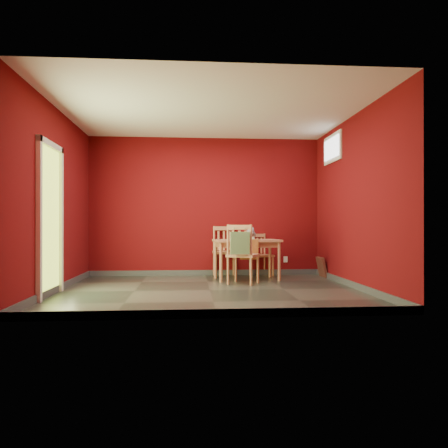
{
  "coord_description": "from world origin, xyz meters",
  "views": [
    {
      "loc": [
        -0.3,
        -6.58,
        0.98
      ],
      "look_at": [
        0.25,
        0.45,
        1.0
      ],
      "focal_mm": 35.0,
      "sensor_mm": 36.0,
      "label": 1
    }
  ],
  "objects": [
    {
      "name": "chair_far_right",
      "position": [
        1.07,
        1.82,
        0.42
      ],
      "size": [
        0.49,
        0.49,
        0.82
      ],
      "color": "tan",
      "rests_on": "ground"
    },
    {
      "name": "table_runner",
      "position": [
        0.72,
        1.1,
        0.67
      ],
      "size": [
        0.39,
        0.71,
        0.34
      ],
      "color": "#B8682F",
      "rests_on": "dining_table"
    },
    {
      "name": "chair_far_left",
      "position": [
        0.36,
        1.78,
        0.49
      ],
      "size": [
        0.45,
        0.45,
        0.96
      ],
      "color": "tan",
      "rests_on": "ground"
    },
    {
      "name": "ground",
      "position": [
        0.0,
        0.0,
        0.0
      ],
      "size": [
        4.5,
        4.5,
        0.0
      ],
      "primitive_type": "plane",
      "color": "#2D342D",
      "rests_on": "ground"
    },
    {
      "name": "picture_frame",
      "position": [
        2.19,
        1.51,
        0.19
      ],
      "size": [
        0.13,
        0.38,
        0.38
      ],
      "color": "brown",
      "rests_on": "ground"
    },
    {
      "name": "dining_table",
      "position": [
        0.72,
        1.21,
        0.63
      ],
      "size": [
        1.22,
        0.8,
        0.72
      ],
      "color": "tan",
      "rests_on": "ground"
    },
    {
      "name": "doorway",
      "position": [
        -2.23,
        -0.4,
        1.12
      ],
      "size": [
        0.06,
        1.01,
        2.13
      ],
      "color": "#B7D838",
      "rests_on": "ground"
    },
    {
      "name": "cat",
      "position": [
        0.76,
        1.16,
        0.84
      ],
      "size": [
        0.33,
        0.52,
        0.24
      ],
      "primitive_type": null,
      "rotation": [
        0.0,
        0.0,
        0.18
      ],
      "color": "slate",
      "rests_on": "table_runner"
    },
    {
      "name": "outlet_plate",
      "position": [
        1.6,
        1.99,
        0.3
      ],
      "size": [
        0.08,
        0.02,
        0.12
      ],
      "primitive_type": "cube",
      "color": "silver",
      "rests_on": "room_shell"
    },
    {
      "name": "window",
      "position": [
        2.23,
        1.0,
        2.35
      ],
      "size": [
        0.05,
        0.9,
        0.5
      ],
      "color": "white",
      "rests_on": "room_shell"
    },
    {
      "name": "chair_near",
      "position": [
        0.57,
        0.64,
        0.51
      ],
      "size": [
        0.62,
        0.62,
        0.99
      ],
      "color": "tan",
      "rests_on": "ground"
    },
    {
      "name": "tote_bag",
      "position": [
        0.51,
        0.42,
        0.69
      ],
      "size": [
        0.3,
        0.18,
        0.43
      ],
      "color": "#698D5A",
      "rests_on": "chair_near"
    },
    {
      "name": "room_shell",
      "position": [
        0.0,
        0.0,
        0.05
      ],
      "size": [
        4.5,
        4.5,
        4.5
      ],
      "color": "#5F090D",
      "rests_on": "ground"
    }
  ]
}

